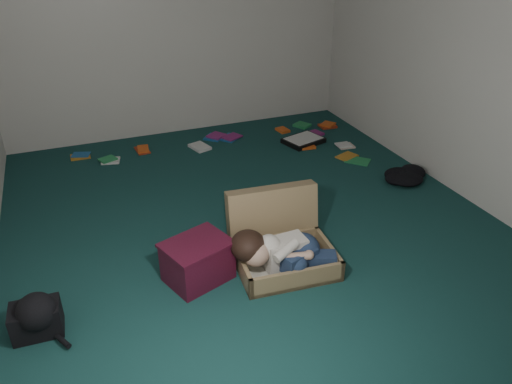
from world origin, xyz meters
TOP-DOWN VIEW (x-y plane):
  - floor at (0.00, 0.00)m, footprint 4.50×4.50m
  - wall_back at (0.00, 2.25)m, footprint 4.50×0.00m
  - wall_front at (0.00, -2.25)m, footprint 4.50×0.00m
  - wall_right at (2.00, 0.00)m, footprint 0.00×4.50m
  - suitcase at (0.01, -0.61)m, footprint 0.76×0.74m
  - person at (-0.05, -0.78)m, footprint 0.75×0.41m
  - maroon_bin at (-0.63, -0.61)m, footprint 0.54×0.48m
  - backpack at (-1.70, -0.76)m, footprint 0.38×0.31m
  - clothing_pile at (1.70, 0.16)m, footprint 0.42×0.35m
  - paper_tray at (1.19, 1.35)m, footprint 0.50×0.43m
  - book_scatter at (0.66, 1.52)m, footprint 3.16×1.43m

SIDE VIEW (x-z plane):
  - floor at x=0.00m, z-range 0.00..0.00m
  - book_scatter at x=0.66m, z-range 0.00..0.02m
  - paper_tray at x=1.19m, z-range 0.00..0.06m
  - clothing_pile at x=1.70m, z-range 0.00..0.13m
  - backpack at x=-1.70m, z-range 0.00..0.22m
  - suitcase at x=0.01m, z-range -0.10..0.41m
  - maroon_bin at x=-0.63m, z-range 0.00..0.31m
  - person at x=-0.05m, z-range 0.04..0.36m
  - wall_back at x=0.00m, z-range -0.95..3.55m
  - wall_front at x=0.00m, z-range -0.95..3.55m
  - wall_right at x=2.00m, z-range -0.95..3.55m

